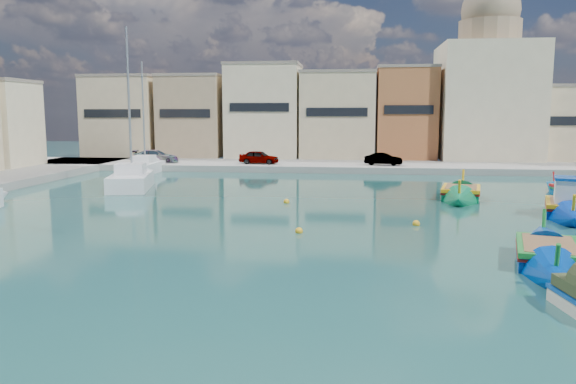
% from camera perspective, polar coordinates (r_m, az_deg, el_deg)
% --- Properties ---
extents(ground, '(160.00, 160.00, 0.00)m').
position_cam_1_polar(ground, '(23.58, 15.86, -5.70)').
color(ground, '#174645').
rests_on(ground, ground).
extents(north_quay, '(80.00, 8.00, 0.60)m').
position_cam_1_polar(north_quay, '(55.00, 10.76, 2.51)').
color(north_quay, gray).
rests_on(north_quay, ground).
extents(north_townhouses, '(83.20, 7.87, 10.19)m').
position_cam_1_polar(north_townhouses, '(62.86, 16.57, 7.29)').
color(north_townhouses, beige).
rests_on(north_townhouses, ground).
extents(church_block, '(10.00, 10.00, 19.10)m').
position_cam_1_polar(church_block, '(64.18, 19.57, 10.22)').
color(church_block, beige).
rests_on(church_block, ground).
extents(parked_cars, '(26.20, 2.29, 1.29)m').
position_cam_1_polar(parked_cars, '(54.45, -4.95, 3.55)').
color(parked_cars, '#4C1919').
rests_on(parked_cars, north_quay).
extents(luzzu_blue_cabin, '(4.76, 9.42, 3.25)m').
position_cam_1_polar(luzzu_blue_cabin, '(33.64, 26.65, -1.50)').
color(luzzu_blue_cabin, '#002DA2').
rests_on(luzzu_blue_cabin, ground).
extents(luzzu_cyan_mid, '(3.16, 8.21, 2.37)m').
position_cam_1_polar(luzzu_cyan_mid, '(41.57, 27.16, -0.07)').
color(luzzu_cyan_mid, '#00559B').
rests_on(luzzu_cyan_mid, ground).
extents(luzzu_green, '(4.02, 9.00, 2.75)m').
position_cam_1_polar(luzzu_green, '(37.62, 17.16, -0.23)').
color(luzzu_green, '#0B7848').
rests_on(luzzu_green, ground).
extents(luzzu_blue_south, '(4.25, 9.38, 2.64)m').
position_cam_1_polar(luzzu_blue_south, '(22.76, 24.93, -5.93)').
color(luzzu_blue_south, '#0039A3').
rests_on(luzzu_blue_south, ground).
extents(yacht_north, '(2.58, 8.20, 10.84)m').
position_cam_1_polar(yacht_north, '(54.44, -13.83, 2.50)').
color(yacht_north, white).
rests_on(yacht_north, ground).
extents(yacht_midnorth, '(4.66, 9.14, 12.43)m').
position_cam_1_polar(yacht_midnorth, '(44.05, -15.29, 1.27)').
color(yacht_midnorth, white).
rests_on(yacht_midnorth, ground).
extents(mooring_buoys, '(20.53, 22.31, 0.36)m').
position_cam_1_polar(mooring_buoys, '(28.50, 15.52, -3.17)').
color(mooring_buoys, yellow).
rests_on(mooring_buoys, ground).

